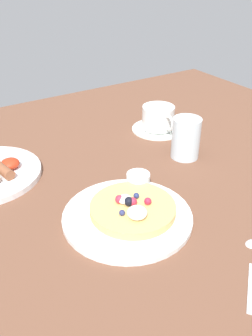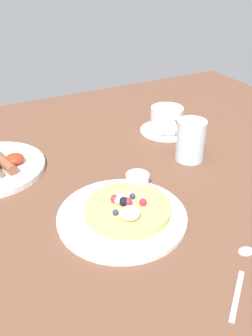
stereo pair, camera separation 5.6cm
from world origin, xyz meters
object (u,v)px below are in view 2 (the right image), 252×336
Objects in this scene: syrup_ramekin at (137,180)px; teaspoon at (243,266)px; pancake_plate at (122,216)px; coffee_cup at (167,118)px; water_glass at (191,140)px; coffee_saucer at (166,130)px.

syrup_ramekin is 27.99cm from teaspoon.
pancake_plate is 10.76cm from syrup_ramekin.
syrup_ramekin is at bearing -134.74° from coffee_cup.
teaspoon is 36.13cm from water_glass.
pancake_plate is 41.01cm from coffee_saucer.
pancake_plate is at bearing -134.71° from coffee_saucer.
pancake_plate is at bearing -152.51° from water_glass.
coffee_saucer is at bearing 84.94° from coffee_cup.
syrup_ramekin is at bearing 44.86° from pancake_plate.
coffee_cup is 0.91× the size of teaspoon.
coffee_cup is 1.21× the size of water_glass.
coffee_cup is at bearing -95.06° from coffee_saucer.
syrup_ramekin is at bearing -134.56° from coffee_saucer.
syrup_ramekin is 30.47cm from coffee_saucer.
pancake_plate is 1.70× the size of coffee_saucer.
syrup_ramekin is 30.34cm from coffee_cup.
syrup_ramekin reaches higher than pancake_plate.
water_glass is (-3.74, -16.08, 4.65)cm from coffee_saucer.
teaspoon is (11.67, -20.12, -0.27)cm from pancake_plate.
pancake_plate is 4.96× the size of syrup_ramekin.
coffee_saucer is 1.09× the size of teaspoon.
syrup_ramekin is (7.51, 7.48, 1.84)cm from pancake_plate.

